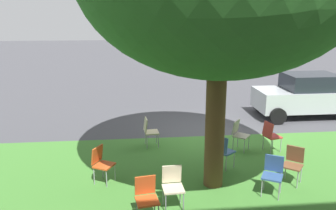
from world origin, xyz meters
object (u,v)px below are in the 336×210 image
at_px(chair_0, 146,195).
at_px(chair_8, 173,183).
at_px(chair_3, 223,149).
at_px(chair_4, 273,172).
at_px(chair_7, 239,133).
at_px(chair_2, 271,134).
at_px(chair_1, 293,162).
at_px(chair_5, 149,130).
at_px(chair_6, 101,162).
at_px(parked_car, 306,95).

xyz_separation_m(chair_0, chair_8, (-0.55, -0.41, 0.00)).
relative_size(chair_3, chair_4, 1.00).
xyz_separation_m(chair_7, chair_8, (2.26, 2.82, 0.00)).
relative_size(chair_7, chair_8, 1.00).
bearing_deg(chair_2, chair_1, 83.76).
distance_m(chair_5, chair_6, 2.46).
bearing_deg(chair_6, chair_3, -171.57).
bearing_deg(chair_3, chair_6, 8.43).
xyz_separation_m(chair_0, chair_4, (-2.78, -0.70, 0.00)).
relative_size(chair_1, parked_car, 0.24).
bearing_deg(chair_7, chair_6, 22.98).
bearing_deg(chair_6, chair_7, -157.02).
bearing_deg(chair_4, chair_5, -50.22).
bearing_deg(chair_5, chair_0, 86.39).
relative_size(chair_2, chair_5, 1.00).
relative_size(chair_3, chair_6, 1.00).
bearing_deg(parked_car, chair_5, 22.15).
bearing_deg(chair_6, chair_0, 121.11).
relative_size(chair_0, chair_8, 1.00).
bearing_deg(chair_3, chair_4, 118.57).
xyz_separation_m(chair_0, chair_2, (-3.67, -3.03, 0.00)).
bearing_deg(chair_3, parked_car, -135.88).
xyz_separation_m(chair_1, chair_7, (0.66, -2.07, 0.00)).
bearing_deg(chair_4, chair_7, -90.58).
bearing_deg(chair_3, chair_5, -43.15).
distance_m(chair_2, parked_car, 4.19).
bearing_deg(chair_6, chair_5, -119.73).
bearing_deg(chair_3, chair_0, 45.52).
relative_size(chair_0, chair_2, 1.00).
height_order(chair_5, chair_7, same).
xyz_separation_m(chair_4, chair_7, (-0.03, -2.53, 0.00)).
xyz_separation_m(chair_2, chair_5, (3.43, -0.73, 0.00)).
distance_m(chair_5, parked_car, 6.60).
bearing_deg(chair_6, parked_car, -147.75).
bearing_deg(chair_1, chair_3, -32.47).
xyz_separation_m(chair_1, chair_4, (0.68, 0.46, 0.00)).
bearing_deg(chair_8, chair_6, -38.43).
relative_size(chair_7, parked_car, 0.24).
xyz_separation_m(chair_3, chair_6, (3.02, 0.45, 0.00)).
distance_m(chair_4, chair_5, 3.98).
bearing_deg(chair_7, chair_2, 166.81).
distance_m(chair_4, chair_6, 3.88).
bearing_deg(chair_2, chair_6, 16.80).
bearing_deg(chair_3, chair_2, -149.63).
distance_m(chair_1, chair_5, 4.14).
distance_m(chair_5, chair_8, 3.36).
distance_m(chair_0, chair_8, 0.69).
distance_m(chair_2, chair_8, 4.08).
bearing_deg(chair_2, chair_0, 39.55).
xyz_separation_m(chair_5, chair_8, (-0.31, 3.35, 0.00)).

